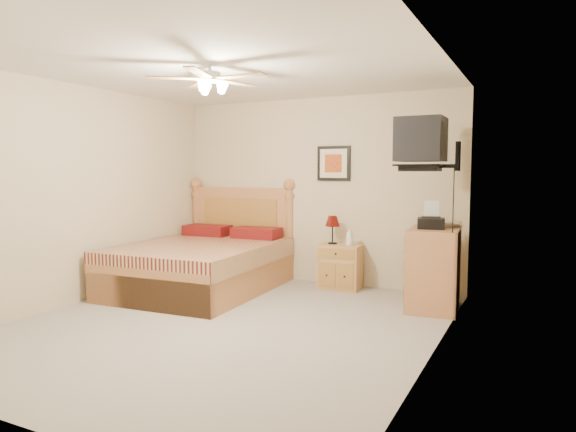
% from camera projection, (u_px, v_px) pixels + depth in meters
% --- Properties ---
extents(floor, '(4.50, 4.50, 0.00)m').
position_uv_depth(floor, '(225.00, 325.00, 5.08)').
color(floor, gray).
rests_on(floor, ground).
extents(ceiling, '(4.00, 4.50, 0.04)m').
position_uv_depth(ceiling, '(222.00, 67.00, 4.86)').
color(ceiling, white).
rests_on(ceiling, ground).
extents(wall_back, '(4.00, 0.04, 2.50)m').
position_uv_depth(wall_back, '(316.00, 191.00, 6.98)').
color(wall_back, beige).
rests_on(wall_back, ground).
extents(wall_front, '(4.00, 0.04, 2.50)m').
position_uv_depth(wall_front, '(6.00, 218.00, 2.96)').
color(wall_front, beige).
rests_on(wall_front, ground).
extents(wall_left, '(0.04, 4.50, 2.50)m').
position_uv_depth(wall_left, '(77.00, 195.00, 5.86)').
color(wall_left, beige).
rests_on(wall_left, ground).
extents(wall_right, '(0.04, 4.50, 2.50)m').
position_uv_depth(wall_right, '(434.00, 205.00, 4.08)').
color(wall_right, beige).
rests_on(wall_right, ground).
extents(bed, '(1.78, 2.27, 1.42)m').
position_uv_depth(bed, '(200.00, 235.00, 6.51)').
color(bed, '#A96A3F').
rests_on(bed, ground).
extents(nightstand, '(0.56, 0.44, 0.57)m').
position_uv_depth(nightstand, '(340.00, 267.00, 6.64)').
color(nightstand, '#AE7F40').
rests_on(nightstand, ground).
extents(table_lamp, '(0.21, 0.21, 0.37)m').
position_uv_depth(table_lamp, '(333.00, 230.00, 6.68)').
color(table_lamp, '#5D0D09').
rests_on(table_lamp, nightstand).
extents(lotion_bottle, '(0.11, 0.11, 0.23)m').
position_uv_depth(lotion_bottle, '(349.00, 237.00, 6.53)').
color(lotion_bottle, white).
rests_on(lotion_bottle, nightstand).
extents(framed_picture, '(0.46, 0.04, 0.46)m').
position_uv_depth(framed_picture, '(334.00, 163.00, 6.81)').
color(framed_picture, black).
rests_on(framed_picture, wall_back).
extents(dresser, '(0.59, 0.80, 0.89)m').
position_uv_depth(dresser, '(434.00, 269.00, 5.64)').
color(dresser, '#A86639').
rests_on(dresser, ground).
extents(fax_machine, '(0.33, 0.35, 0.30)m').
position_uv_depth(fax_machine, '(431.00, 215.00, 5.57)').
color(fax_machine, black).
rests_on(fax_machine, dresser).
extents(magazine_lower, '(0.32, 0.36, 0.03)m').
position_uv_depth(magazine_lower, '(440.00, 225.00, 5.82)').
color(magazine_lower, '#A89C87').
rests_on(magazine_lower, dresser).
extents(magazine_upper, '(0.20, 0.27, 0.02)m').
position_uv_depth(magazine_upper, '(443.00, 223.00, 5.83)').
color(magazine_upper, tan).
rests_on(magazine_upper, magazine_lower).
extents(wall_tv, '(0.56, 0.46, 0.58)m').
position_uv_depth(wall_tv, '(435.00, 143.00, 5.34)').
color(wall_tv, black).
rests_on(wall_tv, wall_right).
extents(ceiling_fan, '(1.14, 1.14, 0.28)m').
position_uv_depth(ceiling_fan, '(210.00, 79.00, 4.69)').
color(ceiling_fan, white).
rests_on(ceiling_fan, ceiling).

